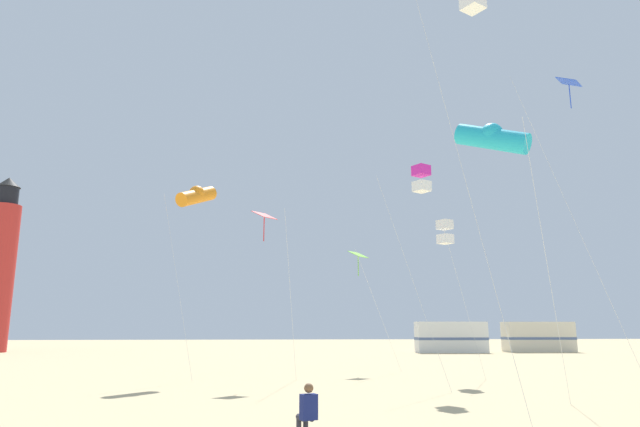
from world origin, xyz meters
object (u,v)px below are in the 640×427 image
object	(u,v)px
kite_tube_orange	(197,196)
kite_diamond_lime	(359,258)
kite_box_magenta	(421,179)
kite_diamond_blue	(569,95)
kite_flyer_standing	(307,410)
kite_box_white	(445,232)
rv_van_white	(451,337)
kite_diamond_scarlet	(266,221)
kite_tube_cyan	(492,138)
rv_van_cream	(538,337)

from	to	relation	value
kite_tube_orange	kite_diamond_lime	size ratio (longest dim) A/B	1.44
kite_box_magenta	kite_diamond_lime	xyz separation A→B (m)	(-1.50, 7.95, -2.46)
kite_tube_orange	kite_diamond_blue	distance (m)	17.52
kite_flyer_standing	kite_box_magenta	distance (m)	13.97
kite_diamond_lime	kite_box_white	bearing A→B (deg)	-54.11
kite_diamond_blue	rv_van_white	bearing A→B (deg)	82.29
kite_tube_orange	kite_box_magenta	world-z (taller)	kite_tube_orange
kite_diamond_blue	kite_diamond_scarlet	distance (m)	14.21
kite_tube_cyan	rv_van_cream	xyz separation A→B (m)	(18.15, 35.48, -7.09)
kite_diamond_lime	rv_van_white	distance (m)	24.83
kite_box_magenta	kite_box_white	distance (m)	4.12
kite_tube_orange	kite_box_white	world-z (taller)	kite_tube_orange
kite_box_white	rv_van_white	bearing A→B (deg)	72.21
kite_flyer_standing	kite_tube_orange	bearing A→B (deg)	-92.50
kite_diamond_lime	rv_van_cream	size ratio (longest dim) A/B	1.00
kite_tube_orange	kite_box_magenta	distance (m)	10.98
kite_diamond_blue	kite_box_white	bearing A→B (deg)	132.86
kite_diamond_lime	kite_tube_orange	bearing A→B (deg)	-157.68
rv_van_cream	kite_tube_cyan	bearing A→B (deg)	-115.35
rv_van_cream	kite_flyer_standing	bearing A→B (deg)	-119.67
kite_tube_cyan	kite_box_white	distance (m)	8.87
kite_box_white	kite_diamond_scarlet	bearing A→B (deg)	-175.05
kite_box_magenta	kite_diamond_scarlet	xyz separation A→B (m)	(-6.61, 2.46, -1.47)
kite_flyer_standing	rv_van_white	bearing A→B (deg)	-131.71
kite_tube_orange	rv_van_cream	world-z (taller)	kite_tube_orange
kite_flyer_standing	kite_box_white	distance (m)	16.46
kite_tube_cyan	kite_diamond_lime	xyz separation A→B (m)	(-2.44, 13.40, -2.43)
rv_van_white	rv_van_cream	distance (m)	8.82
kite_tube_cyan	kite_diamond_blue	bearing A→B (deg)	38.11
kite_box_magenta	kite_diamond_blue	bearing A→B (deg)	-12.33
kite_box_white	kite_diamond_lime	distance (m)	5.91
rv_van_white	kite_flyer_standing	bearing A→B (deg)	-107.76
kite_box_white	kite_diamond_blue	bearing A→B (deg)	-47.14
kite_flyer_standing	kite_box_magenta	xyz separation A→B (m)	(5.45, 10.15, 7.90)
kite_diamond_blue	kite_flyer_standing	bearing A→B (deg)	-142.84
kite_diamond_lime	kite_flyer_standing	bearing A→B (deg)	-102.33
kite_box_magenta	kite_diamond_lime	world-z (taller)	kite_box_magenta
kite_diamond_lime	kite_diamond_scarlet	bearing A→B (deg)	-132.95
kite_tube_orange	kite_box_magenta	bearing A→B (deg)	-23.91
kite_tube_orange	kite_flyer_standing	bearing A→B (deg)	-72.58
kite_diamond_blue	kite_diamond_scarlet	xyz separation A→B (m)	(-12.77, 3.81, -4.93)
kite_tube_orange	kite_box_white	size ratio (longest dim) A/B	1.27
kite_flyer_standing	rv_van_white	xyz separation A→B (m)	(15.76, 39.44, 0.78)
kite_tube_orange	kite_box_white	distance (m)	12.18
kite_box_white	rv_van_white	size ratio (longest dim) A/B	1.12
kite_diamond_blue	rv_van_white	xyz separation A→B (m)	(4.15, 30.64, -10.58)
rv_van_white	rv_van_cream	xyz separation A→B (m)	(8.78, 0.74, 0.00)
kite_tube_cyan	rv_van_white	size ratio (longest dim) A/B	1.39
kite_tube_orange	kite_tube_cyan	size ratio (longest dim) A/B	1.02
kite_tube_cyan	rv_van_cream	bearing A→B (deg)	62.90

